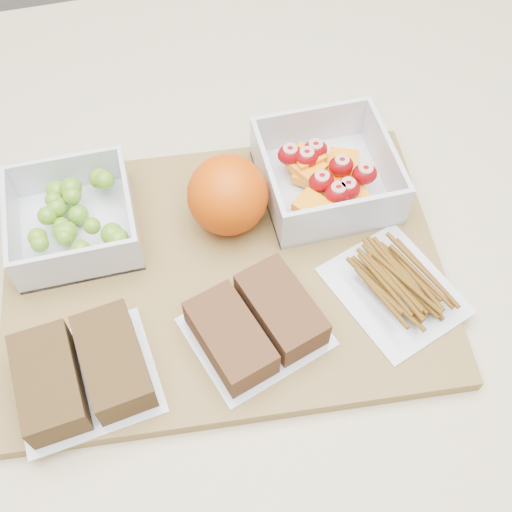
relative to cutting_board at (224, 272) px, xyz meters
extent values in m
plane|color=gray|center=(0.02, 0.02, -0.91)|extent=(4.00, 4.00, 0.00)
cube|color=beige|center=(0.02, 0.02, -0.46)|extent=(1.20, 0.90, 0.90)
cube|color=olive|center=(0.00, 0.00, 0.00)|extent=(0.45, 0.34, 0.02)
cube|color=silver|center=(-0.13, 0.08, 0.01)|extent=(0.12, 0.12, 0.00)
cube|color=silver|center=(-0.13, 0.13, 0.03)|extent=(0.12, 0.00, 0.05)
cube|color=silver|center=(-0.13, 0.02, 0.03)|extent=(0.12, 0.00, 0.05)
cube|color=silver|center=(-0.08, 0.08, 0.03)|extent=(0.00, 0.11, 0.05)
cube|color=silver|center=(-0.19, 0.08, 0.03)|extent=(0.00, 0.11, 0.05)
sphere|color=#5F941E|center=(-0.14, 0.06, 0.03)|extent=(0.02, 0.02, 0.02)
sphere|color=#5F941E|center=(-0.17, 0.06, 0.04)|extent=(0.02, 0.02, 0.02)
sphere|color=#5F941E|center=(-0.13, 0.10, 0.04)|extent=(0.02, 0.02, 0.02)
sphere|color=#5F941E|center=(-0.13, 0.08, 0.03)|extent=(0.02, 0.02, 0.02)
sphere|color=#5F941E|center=(-0.16, 0.08, 0.04)|extent=(0.02, 0.02, 0.02)
sphere|color=#5F941E|center=(-0.14, 0.07, 0.03)|extent=(0.02, 0.02, 0.02)
sphere|color=#5F941E|center=(-0.15, 0.10, 0.04)|extent=(0.02, 0.02, 0.02)
sphere|color=#5F941E|center=(-0.10, 0.04, 0.04)|extent=(0.02, 0.02, 0.02)
sphere|color=#5F941E|center=(-0.10, 0.12, 0.04)|extent=(0.02, 0.02, 0.02)
sphere|color=#5F941E|center=(-0.13, 0.11, 0.04)|extent=(0.02, 0.02, 0.02)
sphere|color=#5F941E|center=(-0.16, 0.05, 0.04)|extent=(0.02, 0.02, 0.02)
sphere|color=#5F941E|center=(-0.10, 0.11, 0.04)|extent=(0.02, 0.02, 0.02)
sphere|color=#5F941E|center=(-0.13, 0.04, 0.03)|extent=(0.02, 0.02, 0.02)
sphere|color=#5F941E|center=(-0.13, 0.11, 0.03)|extent=(0.02, 0.02, 0.02)
sphere|color=#5F941E|center=(-0.15, 0.09, 0.03)|extent=(0.02, 0.02, 0.02)
sphere|color=#5F941E|center=(-0.13, 0.10, 0.04)|extent=(0.02, 0.02, 0.02)
sphere|color=#5F941E|center=(-0.09, 0.04, 0.04)|extent=(0.02, 0.02, 0.02)
sphere|color=#5F941E|center=(-0.09, 0.04, 0.02)|extent=(0.02, 0.02, 0.02)
sphere|color=#5F941E|center=(-0.14, 0.09, 0.03)|extent=(0.02, 0.02, 0.02)
sphere|color=#5F941E|center=(-0.14, 0.05, 0.03)|extent=(0.02, 0.02, 0.02)
sphere|color=#5F941E|center=(-0.14, 0.11, 0.03)|extent=(0.02, 0.02, 0.02)
sphere|color=#5F941E|center=(-0.11, 0.06, 0.04)|extent=(0.02, 0.02, 0.02)
sphere|color=#5F941E|center=(-0.14, 0.06, 0.03)|extent=(0.02, 0.02, 0.02)
cube|color=silver|center=(0.12, 0.07, 0.01)|extent=(0.13, 0.13, 0.00)
cube|color=silver|center=(0.12, 0.13, 0.04)|extent=(0.13, 0.00, 0.05)
cube|color=silver|center=(0.12, 0.01, 0.04)|extent=(0.13, 0.00, 0.05)
cube|color=silver|center=(0.19, 0.07, 0.04)|extent=(0.00, 0.12, 0.05)
cube|color=silver|center=(0.06, 0.07, 0.04)|extent=(0.00, 0.12, 0.05)
cube|color=orange|center=(0.13, 0.05, 0.03)|extent=(0.04, 0.04, 0.01)
cube|color=orange|center=(0.11, 0.09, 0.03)|extent=(0.05, 0.05, 0.01)
cube|color=orange|center=(0.13, 0.08, 0.03)|extent=(0.04, 0.05, 0.01)
cube|color=orange|center=(0.15, 0.09, 0.02)|extent=(0.04, 0.05, 0.01)
cube|color=orange|center=(0.11, 0.08, 0.03)|extent=(0.04, 0.04, 0.01)
cube|color=orange|center=(0.11, 0.09, 0.04)|extent=(0.04, 0.03, 0.01)
cube|color=orange|center=(0.10, 0.03, 0.03)|extent=(0.04, 0.04, 0.01)
cube|color=orange|center=(0.14, 0.04, 0.03)|extent=(0.04, 0.04, 0.01)
cube|color=orange|center=(0.11, 0.08, 0.02)|extent=(0.04, 0.04, 0.01)
ellipsoid|color=maroon|center=(0.14, 0.07, 0.04)|extent=(0.03, 0.02, 0.02)
ellipsoid|color=maroon|center=(0.14, 0.04, 0.04)|extent=(0.03, 0.02, 0.02)
ellipsoid|color=maroon|center=(0.09, 0.10, 0.04)|extent=(0.03, 0.02, 0.02)
ellipsoid|color=maroon|center=(0.16, 0.06, 0.04)|extent=(0.03, 0.02, 0.02)
ellipsoid|color=maroon|center=(0.11, 0.09, 0.04)|extent=(0.03, 0.02, 0.02)
ellipsoid|color=maroon|center=(0.12, 0.04, 0.04)|extent=(0.03, 0.02, 0.02)
ellipsoid|color=maroon|center=(0.11, 0.06, 0.04)|extent=(0.03, 0.02, 0.02)
ellipsoid|color=maroon|center=(0.12, 0.10, 0.04)|extent=(0.03, 0.02, 0.02)
sphere|color=#D84C05|center=(0.02, 0.06, 0.05)|extent=(0.08, 0.08, 0.08)
cube|color=silver|center=(-0.14, -0.08, 0.01)|extent=(0.13, 0.12, 0.00)
cube|color=#50381B|center=(-0.17, -0.09, 0.03)|extent=(0.06, 0.10, 0.03)
cube|color=#50381B|center=(-0.11, -0.08, 0.03)|extent=(0.06, 0.10, 0.03)
cube|color=silver|center=(0.01, -0.07, 0.01)|extent=(0.14, 0.13, 0.00)
cube|color=brown|center=(-0.01, -0.08, 0.03)|extent=(0.07, 0.10, 0.03)
cube|color=brown|center=(0.04, -0.07, 0.03)|extent=(0.07, 0.10, 0.03)
cube|color=silver|center=(0.15, -0.06, 0.01)|extent=(0.13, 0.15, 0.00)
camera|label=1|loc=(-0.05, -0.32, 0.54)|focal=45.00mm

